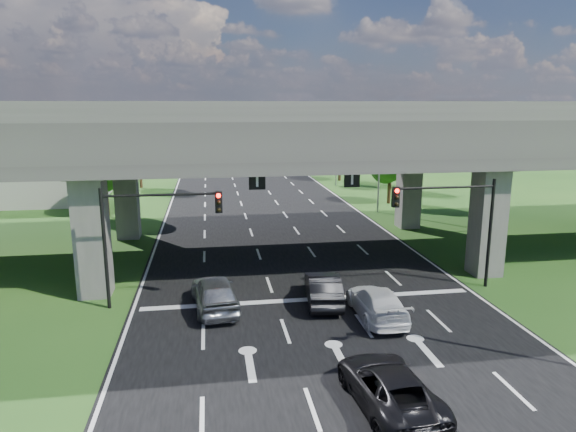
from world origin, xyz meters
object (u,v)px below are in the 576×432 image
object	(u,v)px
car_trailing	(389,387)
car_silver	(215,293)
car_white	(377,303)
signal_right	(454,214)
streetlight_beyond	(333,138)
car_dark	(323,288)
streetlight_far	(376,149)
signal_left	(150,224)

from	to	relation	value
car_trailing	car_silver	bearing A→B (deg)	-63.24
car_white	car_trailing	size ratio (longest dim) A/B	0.97
signal_right	streetlight_beyond	xyz separation A→B (m)	(2.27, 36.06, 1.66)
car_dark	car_trailing	world-z (taller)	car_dark
car_silver	car_trailing	size ratio (longest dim) A/B	0.98
car_silver	car_white	xyz separation A→B (m)	(7.50, -2.17, -0.13)
car_dark	signal_right	bearing A→B (deg)	-165.69
streetlight_far	car_dark	bearing A→B (deg)	-114.38
signal_left	car_trailing	xyz separation A→B (m)	(8.55, -10.17, -3.45)
car_silver	car_trailing	world-z (taller)	car_silver
car_trailing	signal_left	bearing A→B (deg)	-54.25
signal_left	streetlight_far	xyz separation A→B (m)	(17.92, 20.06, 1.66)
streetlight_beyond	car_trailing	bearing A→B (deg)	-101.46
signal_left	car_white	size ratio (longest dim) A/B	1.22
streetlight_far	car_dark	xyz separation A→B (m)	(-9.52, -21.00, -5.06)
signal_left	streetlight_beyond	distance (m)	40.30
car_white	streetlight_far	bearing A→B (deg)	-106.90
streetlight_beyond	car_silver	distance (m)	40.21
streetlight_far	car_white	xyz separation A→B (m)	(-7.43, -23.17, -5.10)
signal_right	car_silver	world-z (taller)	signal_right
streetlight_beyond	signal_left	bearing A→B (deg)	-116.43
car_silver	car_trailing	bearing A→B (deg)	114.47
car_dark	car_white	bearing A→B (deg)	140.86
signal_left	car_silver	size ratio (longest dim) A/B	1.21
streetlight_beyond	car_white	xyz separation A→B (m)	(-7.43, -39.17, -5.10)
signal_left	signal_right	bearing A→B (deg)	0.00
car_dark	signal_left	bearing A→B (deg)	0.49
signal_left	streetlight_far	distance (m)	26.95
signal_left	streetlight_far	size ratio (longest dim) A/B	0.60
car_dark	car_trailing	size ratio (longest dim) A/B	0.91
signal_right	streetlight_beyond	bearing A→B (deg)	86.39
signal_right	car_white	bearing A→B (deg)	-148.87
signal_right	car_dark	distance (m)	8.06
car_silver	streetlight_beyond	bearing A→B (deg)	-118.56
car_silver	signal_right	bearing A→B (deg)	177.67
car_silver	car_dark	distance (m)	5.41
signal_right	car_dark	size ratio (longest dim) A/B	1.30
signal_right	car_silver	distance (m)	13.12
streetlight_far	car_trailing	distance (m)	32.06
car_dark	car_white	xyz separation A→B (m)	(2.09, -2.17, -0.04)
streetlight_far	car_silver	distance (m)	26.24
signal_right	streetlight_beyond	distance (m)	36.17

